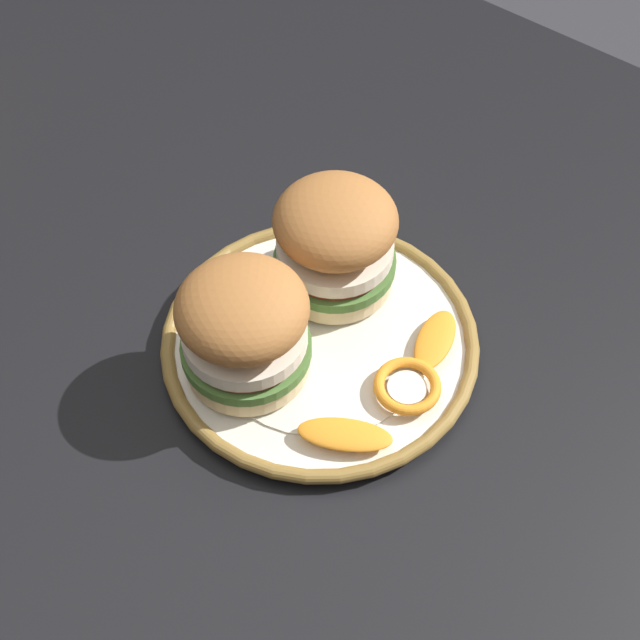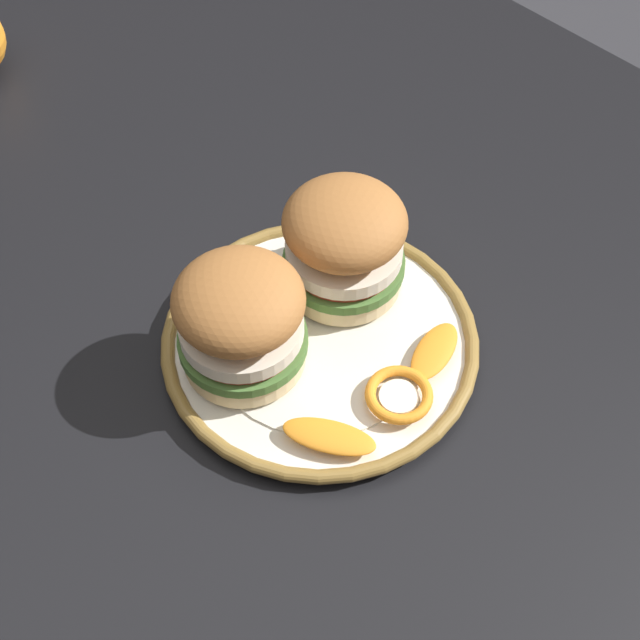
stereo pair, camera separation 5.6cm
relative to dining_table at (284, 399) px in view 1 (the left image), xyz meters
The scene contains 8 objects.
ground_plane 0.66m from the dining_table, ahead, with size 8.00×8.00×0.00m, color #333338.
dining_table is the anchor object (origin of this frame).
dinner_plate 0.10m from the dining_table, 31.69° to the left, with size 0.27×0.27×0.02m.
sandwich_half_left 0.16m from the dining_table, 84.91° to the right, with size 0.11×0.11×0.10m.
sandwich_half_right 0.17m from the dining_table, 91.29° to the left, with size 0.12×0.12×0.10m.
orange_peel_curled 0.16m from the dining_table, ahead, with size 0.06×0.06×0.01m.
orange_peel_strip_long 0.16m from the dining_table, 23.98° to the right, with size 0.08×0.06×0.01m.
orange_peel_strip_short 0.17m from the dining_table, 33.76° to the left, with size 0.05×0.07×0.01m.
Camera 1 is at (0.31, -0.33, 1.39)m, focal length 51.83 mm.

